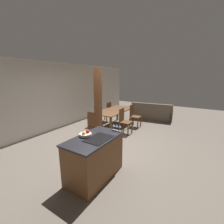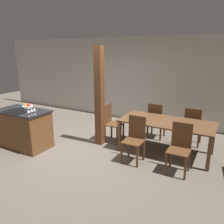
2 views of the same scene
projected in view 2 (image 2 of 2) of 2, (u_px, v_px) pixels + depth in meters
The scene contains 14 objects.
ground_plane at pixel (86, 149), 5.24m from camera, with size 16.00×16.00×0.00m, color #665B51.
wall_back at pixel (133, 80), 7.17m from camera, with size 11.20×0.08×2.70m.
kitchen_island at pixel (24, 128), 5.27m from camera, with size 1.30×0.72×0.93m.
fruit_bowl at pixel (27, 106), 5.32m from camera, with size 0.26×0.26×0.12m.
wine_glass_near at pixel (28, 111), 4.60m from camera, with size 0.07×0.07×0.15m.
wine_glass_middle at pixel (31, 110), 4.67m from camera, with size 0.07×0.07×0.15m.
wine_glass_far at pixel (34, 109), 4.74m from camera, with size 0.07×0.07×0.15m.
dining_table at pixel (166, 125), 4.90m from camera, with size 2.06×0.95×0.75m.
dining_chair_near_left at pixel (135, 138), 4.57m from camera, with size 0.40×0.40×0.96m.
dining_chair_near_right at pixel (180, 147), 4.14m from camera, with size 0.40×0.40×0.96m.
dining_chair_far_left at pixel (156, 120), 5.75m from camera, with size 0.40×0.40×0.96m.
dining_chair_far_right at pixel (193, 126), 5.31m from camera, with size 0.40×0.40×0.96m.
dining_chair_head_end at pixel (112, 122), 5.60m from camera, with size 0.40×0.40×0.96m.
timber_post at pixel (99, 97), 5.22m from camera, with size 0.18×0.18×2.39m.
Camera 2 is at (2.88, -3.90, 2.27)m, focal length 35.00 mm.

